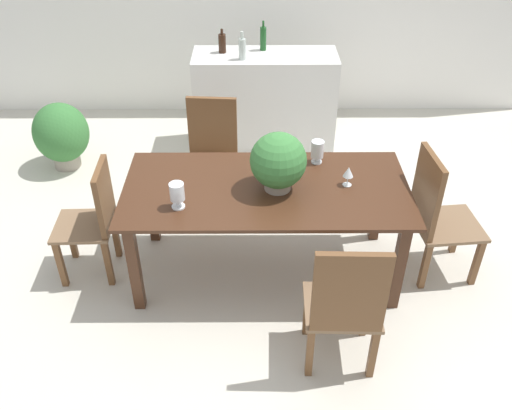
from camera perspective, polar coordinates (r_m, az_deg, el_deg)
The scene contains 15 objects.
ground_plane at distance 4.54m, azimuth 0.89°, elevation -4.35°, with size 7.04×7.04×0.00m, color beige.
dining_table at distance 3.92m, azimuth 1.05°, elevation 0.57°, with size 2.01×0.97×0.77m.
chair_head_end at distance 4.18m, azimuth -16.33°, elevation -1.23°, with size 0.43×0.41×0.93m.
chair_near_right at distance 3.33m, azimuth 9.23°, elevation -10.13°, with size 0.47×0.43×1.02m.
chair_foot_end at distance 4.19m, azimuth 18.06°, elevation -0.73°, with size 0.51×0.49×1.03m.
chair_far_left at distance 4.77m, azimuth -4.56°, elevation 5.71°, with size 0.49×0.44×0.98m.
flower_centerpiece at distance 3.73m, azimuth 2.32°, elevation 4.50°, with size 0.39×0.39×0.42m.
crystal_vase_left at distance 3.64m, azimuth -8.16°, elevation 1.23°, with size 0.10×0.10×0.19m.
crystal_vase_center_near at distance 4.12m, azimuth 6.36°, elevation 5.65°, with size 0.09×0.09×0.18m.
wine_glass at distance 3.88m, azimuth 9.52°, elevation 3.33°, with size 0.07×0.07×0.15m.
kitchen_counter at distance 5.71m, azimuth 0.90°, elevation 10.62°, with size 1.41×0.52×0.99m, color silver.
wine_bottle_clear at distance 5.37m, azimuth -1.43°, elevation 15.87°, with size 0.07×0.07×0.27m.
wine_bottle_amber at distance 5.55m, azimuth -3.51°, elevation 16.35°, with size 0.07×0.07×0.23m.
wine_bottle_dark at distance 5.60m, azimuth 0.75°, elevation 16.84°, with size 0.06×0.06×0.29m.
potted_plant_floor at distance 5.71m, azimuth -19.46°, elevation 6.91°, with size 0.53×0.53×0.67m.
Camera 1 is at (-0.09, -3.47, 2.92)m, focal length 38.72 mm.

